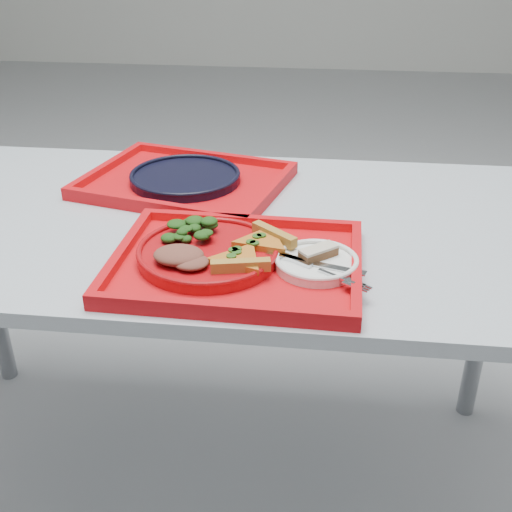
% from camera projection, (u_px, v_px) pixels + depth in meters
% --- Properties ---
extents(ground, '(10.00, 10.00, 0.00)m').
position_uv_depth(ground, '(211.00, 470.00, 1.73)').
color(ground, gray).
rests_on(ground, ground).
extents(table, '(1.60, 0.80, 0.75)m').
position_uv_depth(table, '(200.00, 248.00, 1.41)').
color(table, '#9BA2AE').
rests_on(table, ground).
extents(tray_main, '(0.46, 0.36, 0.01)m').
position_uv_depth(tray_main, '(237.00, 266.00, 1.17)').
color(tray_main, red).
rests_on(tray_main, table).
extents(tray_far, '(0.52, 0.45, 0.01)m').
position_uv_depth(tray_far, '(186.00, 184.00, 1.53)').
color(tray_far, red).
rests_on(tray_far, table).
extents(dinner_plate, '(0.26, 0.26, 0.02)m').
position_uv_depth(dinner_plate, '(208.00, 255.00, 1.18)').
color(dinner_plate, '#A40A0F').
rests_on(dinner_plate, tray_main).
extents(side_plate, '(0.15, 0.15, 0.01)m').
position_uv_depth(side_plate, '(316.00, 264.00, 1.15)').
color(side_plate, white).
rests_on(side_plate, tray_main).
extents(navy_plate, '(0.26, 0.26, 0.02)m').
position_uv_depth(navy_plate, '(185.00, 178.00, 1.52)').
color(navy_plate, black).
rests_on(navy_plate, tray_far).
extents(pizza_slice_a, '(0.12, 0.14, 0.02)m').
position_uv_depth(pizza_slice_a, '(239.00, 257.00, 1.13)').
color(pizza_slice_a, gold).
rests_on(pizza_slice_a, dinner_plate).
extents(pizza_slice_b, '(0.16, 0.16, 0.02)m').
position_uv_depth(pizza_slice_b, '(263.00, 239.00, 1.19)').
color(pizza_slice_b, gold).
rests_on(pizza_slice_b, dinner_plate).
extents(salad_heap, '(0.09, 0.08, 0.04)m').
position_uv_depth(salad_heap, '(191.00, 225.00, 1.22)').
color(salad_heap, black).
rests_on(salad_heap, dinner_plate).
extents(meat_portion, '(0.09, 0.07, 0.03)m').
position_uv_depth(meat_portion, '(179.00, 255.00, 1.13)').
color(meat_portion, brown).
rests_on(meat_portion, dinner_plate).
extents(dessert_bar, '(0.07, 0.07, 0.02)m').
position_uv_depth(dessert_bar, '(318.00, 252.00, 1.16)').
color(dessert_bar, '#53361B').
rests_on(dessert_bar, side_plate).
extents(knife, '(0.18, 0.07, 0.01)m').
position_uv_depth(knife, '(315.00, 263.00, 1.14)').
color(knife, silver).
rests_on(knife, side_plate).
extents(fork, '(0.17, 0.12, 0.01)m').
position_uv_depth(fork, '(318.00, 269.00, 1.12)').
color(fork, silver).
rests_on(fork, side_plate).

